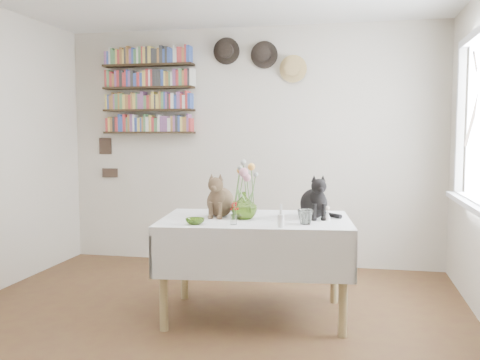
% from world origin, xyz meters
% --- Properties ---
extents(room, '(4.08, 4.58, 2.58)m').
position_xyz_m(room, '(0.00, 0.00, 1.25)').
color(room, brown).
rests_on(room, ground).
extents(dining_table, '(1.50, 1.05, 0.75)m').
position_xyz_m(dining_table, '(0.35, 0.60, 0.57)').
color(dining_table, white).
rests_on(dining_table, room).
extents(tabby_cat, '(0.25, 0.30, 0.34)m').
position_xyz_m(tabby_cat, '(0.06, 0.65, 0.93)').
color(tabby_cat, brown).
rests_on(tabby_cat, dining_table).
extents(black_cat, '(0.31, 0.35, 0.34)m').
position_xyz_m(black_cat, '(0.77, 0.72, 0.92)').
color(black_cat, black).
rests_on(black_cat, dining_table).
extents(flower_vase, '(0.23, 0.23, 0.20)m').
position_xyz_m(flower_vase, '(0.27, 0.55, 0.86)').
color(flower_vase, '#8EBD46').
rests_on(flower_vase, dining_table).
extents(green_bowl, '(0.16, 0.16, 0.04)m').
position_xyz_m(green_bowl, '(-0.02, 0.25, 0.77)').
color(green_bowl, '#8EBD46').
rests_on(green_bowl, dining_table).
extents(drinking_glass, '(0.13, 0.13, 0.10)m').
position_xyz_m(drinking_glass, '(0.74, 0.41, 0.81)').
color(drinking_glass, white).
rests_on(drinking_glass, dining_table).
extents(candlestick, '(0.04, 0.04, 0.16)m').
position_xyz_m(candlestick, '(0.58, 0.25, 0.81)').
color(candlestick, white).
rests_on(candlestick, dining_table).
extents(berry_jar, '(0.05, 0.05, 0.18)m').
position_xyz_m(berry_jar, '(0.25, 0.29, 0.84)').
color(berry_jar, white).
rests_on(berry_jar, dining_table).
extents(porcelain_figurine, '(0.06, 0.06, 0.11)m').
position_xyz_m(porcelain_figurine, '(0.88, 0.61, 0.80)').
color(porcelain_figurine, white).
rests_on(porcelain_figurine, dining_table).
extents(flower_bouquet, '(0.17, 0.13, 0.39)m').
position_xyz_m(flower_bouquet, '(0.27, 0.56, 1.09)').
color(flower_bouquet, '#4C7233').
rests_on(flower_bouquet, flower_vase).
extents(bookshelf_unit, '(1.00, 0.16, 0.91)m').
position_xyz_m(bookshelf_unit, '(-1.10, 2.16, 1.84)').
color(bookshelf_unit, '#2F2212').
rests_on(bookshelf_unit, room).
extents(wall_hats, '(0.98, 0.09, 0.48)m').
position_xyz_m(wall_hats, '(0.12, 2.19, 2.17)').
color(wall_hats, black).
rests_on(wall_hats, room).
extents(wall_art_plaques, '(0.21, 0.02, 0.44)m').
position_xyz_m(wall_art_plaques, '(-1.63, 2.23, 1.12)').
color(wall_art_plaques, '#38281E').
rests_on(wall_art_plaques, room).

